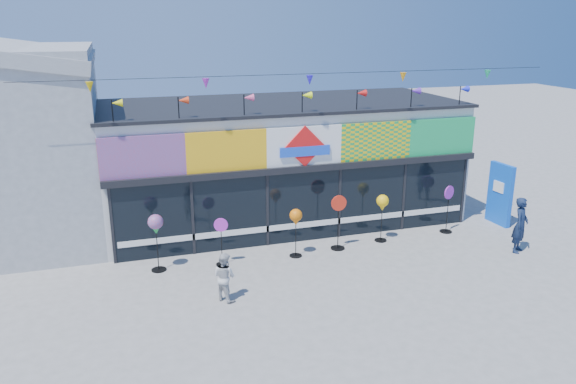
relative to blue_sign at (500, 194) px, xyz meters
name	(u,v)px	position (x,y,z in m)	size (l,w,h in m)	color
ground	(345,287)	(-6.94, -2.92, -1.07)	(80.00, 80.00, 0.00)	gray
kite_shop	(281,161)	(-6.94, 3.03, 0.98)	(16.00, 5.70, 5.31)	silver
blue_sign	(500,194)	(0.00, 0.00, 0.00)	(0.24, 1.07, 2.13)	blue
spinner_0	(156,226)	(-11.58, -0.40, 0.26)	(0.42, 0.42, 1.67)	black
spinner_1	(221,240)	(-9.79, -0.57, -0.31)	(0.40, 0.36, 1.43)	black
spinner_2	(296,219)	(-7.57, -0.61, 0.12)	(0.38, 0.38, 1.49)	black
spinner_3	(338,221)	(-6.15, -0.45, -0.16)	(0.48, 0.44, 1.73)	black
spinner_4	(382,204)	(-4.59, -0.26, 0.16)	(0.39, 0.39, 1.54)	black
spinner_5	(448,208)	(-2.16, -0.20, -0.22)	(0.44, 0.41, 1.61)	black
adult_man	(520,225)	(-0.99, -2.29, -0.21)	(0.63, 0.41, 1.72)	#131F3B
child	(224,277)	(-10.13, -2.67, -0.44)	(0.61, 0.35, 1.26)	beige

